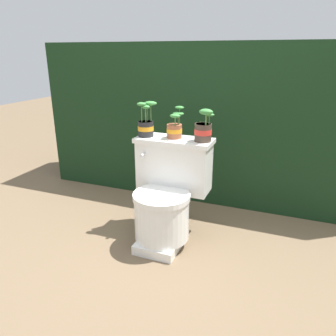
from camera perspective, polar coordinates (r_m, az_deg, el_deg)
ground_plane at (r=2.31m, az=-1.35°, el=-12.75°), size 12.00×12.00×0.00m
hedge_backdrop at (r=3.02m, az=6.49°, el=8.41°), size 2.82×0.71×1.31m
toilet at (r=2.21m, az=-0.12°, el=-4.53°), size 0.52×0.53×0.69m
potted_plant_left at (r=2.24m, az=-3.85°, el=7.75°), size 0.13×0.11×0.24m
potted_plant_midleft at (r=2.20m, az=1.20°, el=7.00°), size 0.11×0.11×0.21m
potted_plant_middle at (r=2.12m, az=6.21°, el=6.72°), size 0.13×0.13×0.22m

